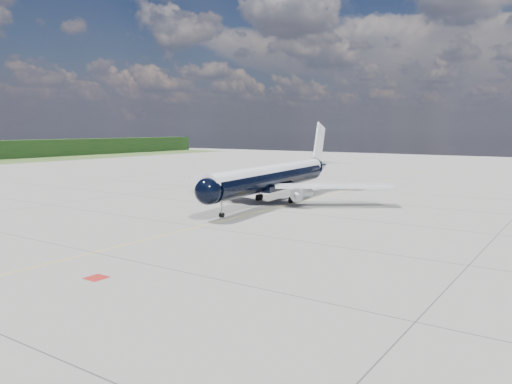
# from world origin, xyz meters

# --- Properties ---
(ground) EXTENTS (320.00, 320.00, 0.00)m
(ground) POSITION_xyz_m (0.00, 30.00, 0.00)
(ground) COLOR gray
(ground) RESTS_ON ground
(taxiway_centerline) EXTENTS (0.16, 160.00, 0.01)m
(taxiway_centerline) POSITION_xyz_m (0.00, 25.00, 0.00)
(taxiway_centerline) COLOR yellow
(taxiway_centerline) RESTS_ON ground
(red_marking) EXTENTS (1.60, 1.60, 0.01)m
(red_marking) POSITION_xyz_m (6.80, -10.00, 0.00)
(red_marking) COLOR maroon
(red_marking) RESTS_ON ground
(main_airliner) EXTENTS (36.09, 44.17, 12.76)m
(main_airliner) POSITION_xyz_m (-3.41, 32.41, 3.96)
(main_airliner) COLOR black
(main_airliner) RESTS_ON ground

